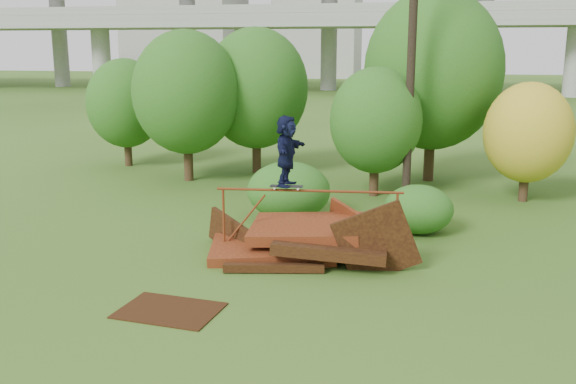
% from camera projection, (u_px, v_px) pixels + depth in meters
% --- Properties ---
extents(ground, '(240.00, 240.00, 0.00)m').
position_uv_depth(ground, '(305.00, 283.00, 14.25)').
color(ground, '#2D5116').
rests_on(ground, ground).
extents(scrap_pile, '(5.69, 3.11, 2.12)m').
position_uv_depth(scrap_pile, '(303.00, 242.00, 15.83)').
color(scrap_pile, '#45150C').
rests_on(scrap_pile, ground).
extents(grind_rail, '(4.60, 0.51, 1.71)m').
position_uv_depth(grind_rail, '(309.00, 204.00, 15.83)').
color(grind_rail, maroon).
rests_on(grind_rail, ground).
extents(skateboard, '(0.83, 0.29, 0.08)m').
position_uv_depth(skateboard, '(287.00, 186.00, 15.80)').
color(skateboard, black).
rests_on(skateboard, grind_rail).
extents(skater, '(0.68, 1.65, 1.74)m').
position_uv_depth(skater, '(287.00, 151.00, 15.60)').
color(skater, black).
rests_on(skater, skateboard).
extents(flat_plate, '(2.09, 1.60, 0.03)m').
position_uv_depth(flat_plate, '(169.00, 310.00, 12.73)').
color(flat_plate, black).
rests_on(flat_plate, ground).
extents(tree_0, '(4.12, 4.12, 5.82)m').
position_uv_depth(tree_0, '(186.00, 92.00, 24.54)').
color(tree_0, black).
rests_on(tree_0, ground).
extents(tree_1, '(4.28, 4.28, 5.95)m').
position_uv_depth(tree_1, '(256.00, 89.00, 26.14)').
color(tree_1, black).
rests_on(tree_1, ground).
extents(tree_2, '(3.19, 3.19, 4.50)m').
position_uv_depth(tree_2, '(376.00, 121.00, 22.10)').
color(tree_2, black).
rests_on(tree_2, ground).
extents(tree_3, '(5.26, 5.26, 7.30)m').
position_uv_depth(tree_3, '(433.00, 70.00, 24.34)').
color(tree_3, black).
rests_on(tree_3, ground).
extents(tree_4, '(2.92, 2.92, 4.03)m').
position_uv_depth(tree_4, '(528.00, 133.00, 21.35)').
color(tree_4, black).
rests_on(tree_4, ground).
extents(tree_6, '(3.35, 3.35, 4.69)m').
position_uv_depth(tree_6, '(126.00, 103.00, 27.85)').
color(tree_6, black).
rests_on(tree_6, ground).
extents(shrub_left, '(2.54, 2.35, 1.76)m').
position_uv_depth(shrub_left, '(289.00, 191.00, 19.44)').
color(shrub_left, '#224211').
rests_on(shrub_left, ground).
extents(shrub_right, '(1.95, 1.78, 1.38)m').
position_uv_depth(shrub_right, '(418.00, 209.00, 17.96)').
color(shrub_right, '#224211').
rests_on(shrub_right, ground).
extents(utility_pole, '(1.40, 0.28, 10.93)m').
position_uv_depth(utility_pole, '(412.00, 34.00, 20.72)').
color(utility_pole, black).
rests_on(utility_pole, ground).
extents(freeway_overpass, '(160.00, 15.00, 13.70)m').
position_uv_depth(freeway_overpass, '(405.00, 0.00, 72.07)').
color(freeway_overpass, gray).
rests_on(freeway_overpass, ground).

